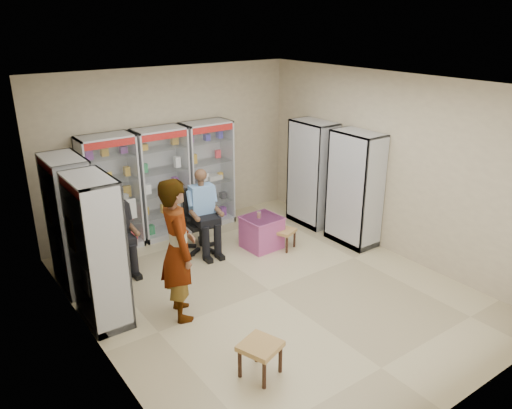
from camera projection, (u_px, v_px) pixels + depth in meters
floor at (269, 290)px, 7.40m from camera, size 6.00×6.00×0.00m
room_shell at (271, 162)px, 6.70m from camera, size 5.02×6.02×3.01m
cabinet_back_left at (111, 194)px, 8.40m from camera, size 0.90×0.50×2.00m
cabinet_back_mid at (162, 183)px, 8.92m from camera, size 0.90×0.50×2.00m
cabinet_back_right at (208, 174)px, 9.44m from camera, size 0.90×0.50×2.00m
cabinet_right_far at (312, 174)px, 9.47m from camera, size 0.90×0.50×2.00m
cabinet_right_near at (355, 189)px, 8.64m from camera, size 0.90×0.50×2.00m
cabinet_left_far at (71, 224)px, 7.19m from camera, size 0.90×0.50×2.00m
cabinet_left_near at (98, 251)px, 6.35m from camera, size 0.90×0.50×2.00m
wooden_chair at (115, 241)px, 7.90m from camera, size 0.42×0.42×0.94m
seated_customer at (115, 230)px, 7.79m from camera, size 0.44×0.60×1.34m
office_chair at (201, 220)px, 8.52m from camera, size 0.65×0.65×1.08m
seated_shopkeeper at (202, 213)px, 8.43m from camera, size 0.51×0.67×1.38m
pink_trunk at (262, 232)px, 8.67m from camera, size 0.62×0.59×0.57m
tea_glass at (259, 215)px, 8.53m from camera, size 0.07×0.07×0.11m
woven_stool_a at (284, 239)px, 8.67m from camera, size 0.46×0.46×0.35m
woven_stool_b at (260, 359)px, 5.60m from camera, size 0.52×0.52×0.41m
standing_man at (178, 250)px, 6.47m from camera, size 0.62×0.80×1.94m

